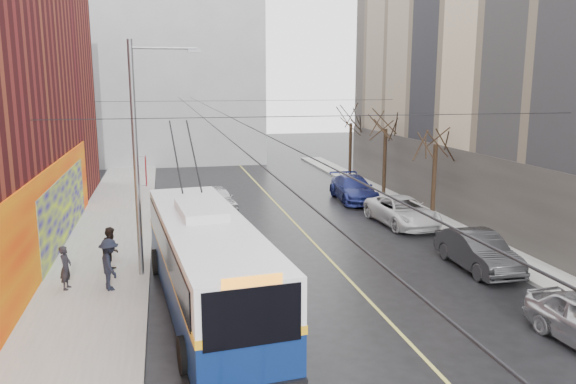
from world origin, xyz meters
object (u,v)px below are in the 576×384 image
Objects in this scene: streetlight_pole at (140,154)px; pedestrian_a at (66,268)px; parked_car_d at (353,189)px; tree_far at (351,113)px; pedestrian_c at (109,264)px; trolleybus at (207,262)px; parked_car_b at (478,251)px; following_car at (217,199)px; tree_mid at (386,117)px; parked_car_c at (402,211)px; pedestrian_b at (111,249)px; tree_near at (436,130)px.

streetlight_pole is 4.88m from pedestrian_a.
streetlight_pole is 1.67× the size of parked_car_d.
pedestrian_c is at bearing -127.26° from tree_far.
trolleybus is at bearing -121.17° from parked_car_d.
parked_car_b is (11.03, 1.70, -0.88)m from trolleybus.
following_car is (-11.32, -9.02, -4.41)m from tree_far.
tree_mid is at bearing 0.95° from following_car.
pedestrian_c is (-16.33, -14.46, -4.17)m from tree_mid.
tree_far reaches higher than parked_car_c.
streetlight_pole is at bearing -160.69° from parked_car_c.
trolleybus is 5.56m from pedestrian_b.
tree_near is 17.71m from pedestrian_b.
parked_car_d reaches higher than parked_car_b.
parked_car_b is 7.41m from parked_car_c.
pedestrian_c reaches higher than parked_car_c.
parked_car_d is 19.28m from pedestrian_c.
parked_car_c is at bearing -57.57° from pedestrian_a.
parked_car_b is at bearing -97.64° from tree_mid.
parked_car_c is at bearing -82.74° from parked_car_d.
streetlight_pole is 0.71× the size of trolleybus.
tree_mid is 8.98m from parked_car_c.
following_car is 2.44× the size of pedestrian_b.
parked_car_c is 15.21m from pedestrian_b.
tree_mid reaches higher than pedestrian_a.
tree_far is 27.93m from pedestrian_a.
parked_car_d is (-2.50, -1.02, -4.47)m from tree_mid.
pedestrian_a is at bearing -136.87° from parked_car_d.
parked_car_c is 3.02× the size of pedestrian_b.
tree_mid is at bearing -35.24° from pedestrian_b.
tree_near is 14.00m from tree_far.
parked_car_c is 17.17m from pedestrian_a.
tree_mid is 7.00m from tree_far.
streetlight_pole is at bearing -127.12° from tree_far.
tree_near reaches higher than parked_car_c.
tree_far is 3.74× the size of pedestrian_b.
pedestrian_c is (-14.33, -6.96, 0.35)m from parked_car_c.
parked_car_c is at bearing 34.17° from trolleybus.
tree_far reaches higher than pedestrian_a.
pedestrian_b is at bearing -15.06° from pedestrian_c.
streetlight_pole is 4.80× the size of pedestrian_c.
parked_car_c is (13.14, 5.50, -4.11)m from streetlight_pole.
parked_car_d reaches higher than parked_car_c.
streetlight_pole reaches higher than pedestrian_c.
tree_near reaches higher than parked_car_b.
tree_far is 9.46m from parked_car_d.
following_car is at bearing 77.91° from trolleybus.
pedestrian_a is at bearing -158.48° from tree_near.
tree_far is 4.12× the size of pedestrian_a.
streetlight_pole is 5.27m from trolleybus.
tree_near is 0.97× the size of tree_far.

